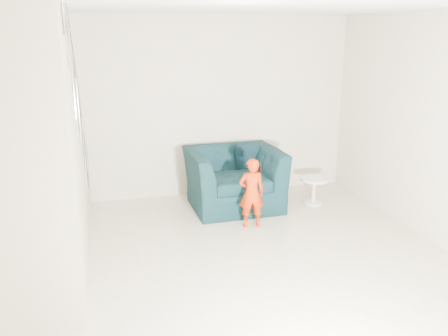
{
  "coord_description": "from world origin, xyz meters",
  "views": [
    {
      "loc": [
        -1.24,
        -4.18,
        2.46
      ],
      "look_at": [
        0.15,
        1.2,
        0.85
      ],
      "focal_mm": 38.0,
      "sensor_mm": 36.0,
      "label": 1
    }
  ],
  "objects_px": {
    "armchair": "(234,178)",
    "staircase": "(28,192)",
    "toddler": "(252,193)",
    "side_table": "(314,186)"
  },
  "relations": [
    {
      "from": "armchair",
      "to": "staircase",
      "type": "xyz_separation_m",
      "value": [
        -2.53,
        -1.53,
        0.53
      ]
    },
    {
      "from": "armchair",
      "to": "staircase",
      "type": "distance_m",
      "value": 3.0
    },
    {
      "from": "toddler",
      "to": "armchair",
      "type": "bearing_deg",
      "value": -82.77
    },
    {
      "from": "toddler",
      "to": "side_table",
      "type": "xyz_separation_m",
      "value": [
        1.15,
        0.58,
        -0.19
      ]
    },
    {
      "from": "side_table",
      "to": "armchair",
      "type": "bearing_deg",
      "value": 170.38
    },
    {
      "from": "side_table",
      "to": "staircase",
      "type": "relative_size",
      "value": 0.11
    },
    {
      "from": "armchair",
      "to": "toddler",
      "type": "relative_size",
      "value": 1.41
    },
    {
      "from": "toddler",
      "to": "side_table",
      "type": "height_order",
      "value": "toddler"
    },
    {
      "from": "side_table",
      "to": "staircase",
      "type": "xyz_separation_m",
      "value": [
        -3.69,
        -1.33,
        0.68
      ]
    },
    {
      "from": "armchair",
      "to": "side_table",
      "type": "distance_m",
      "value": 1.19
    }
  ]
}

